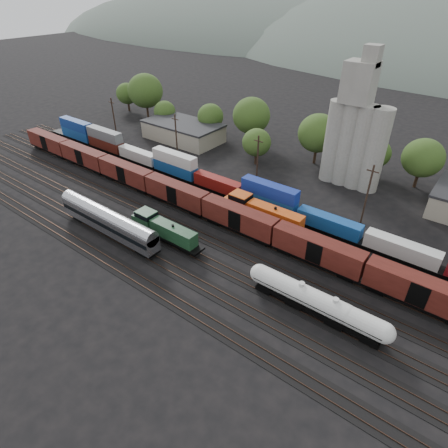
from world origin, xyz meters
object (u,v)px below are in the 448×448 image
Objects in this scene: tank_car_a at (300,294)px; passenger_coach at (108,221)px; green_locomotive at (162,228)px; grain_silo at (355,136)px; orange_locomotive at (260,212)px.

tank_car_a is 0.70× the size of passenger_coach.
passenger_coach is (-8.44, -5.00, 0.86)m from green_locomotive.
tank_car_a is at bearing -76.72° from grain_silo.
grain_silo is (17.46, 41.00, 8.86)m from green_locomotive.
orange_locomotive is at bearing 137.29° from tank_car_a.
grain_silo is at bearing 66.94° from green_locomotive.
orange_locomotive is (19.32, 20.00, -0.63)m from passenger_coach.
green_locomotive is 9.85m from passenger_coach.
orange_locomotive reaches higher than tank_car_a.
green_locomotive is at bearing 180.00° from tank_car_a.
grain_silo reaches higher than green_locomotive.
orange_locomotive is at bearing -104.19° from grain_silo.
passenger_coach is at bearing -134.01° from orange_locomotive.
green_locomotive is 27.13m from tank_car_a.
passenger_coach is 1.27× the size of orange_locomotive.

